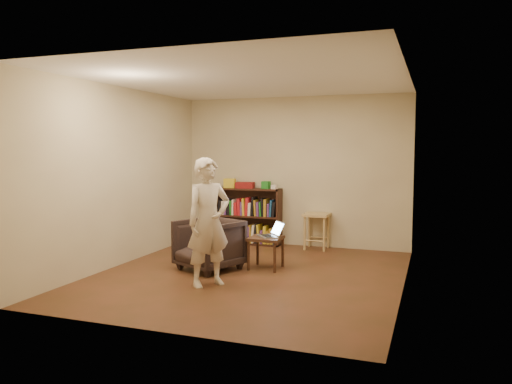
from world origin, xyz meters
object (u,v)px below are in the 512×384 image
(person, at_px, (209,222))
(laptop, at_px, (272,233))
(stool, at_px, (317,220))
(armchair, at_px, (209,244))
(side_table, at_px, (266,242))
(bookshelf, at_px, (248,219))

(person, bearing_deg, laptop, 14.68)
(stool, height_order, person, person)
(armchair, xyz_separation_m, side_table, (0.74, 0.32, 0.02))
(bookshelf, bearing_deg, person, -79.45)
(bookshelf, relative_size, laptop, 2.69)
(stool, bearing_deg, armchair, -119.72)
(armchair, distance_m, side_table, 0.81)
(side_table, bearing_deg, stool, 77.17)
(armchair, bearing_deg, side_table, 48.00)
(stool, xyz_separation_m, armchair, (-1.10, -1.93, -0.13))
(laptop, bearing_deg, armchair, -105.34)
(bookshelf, distance_m, stool, 1.27)
(side_table, bearing_deg, laptop, 32.53)
(bookshelf, height_order, side_table, bookshelf)
(armchair, bearing_deg, laptop, 48.85)
(stool, distance_m, person, 2.80)
(armchair, xyz_separation_m, person, (0.35, -0.75, 0.44))
(armchair, relative_size, person, 0.49)
(laptop, bearing_deg, stool, 129.41)
(bookshelf, height_order, stool, bookshelf)
(armchair, distance_m, laptop, 0.90)
(armchair, height_order, laptop, armchair)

